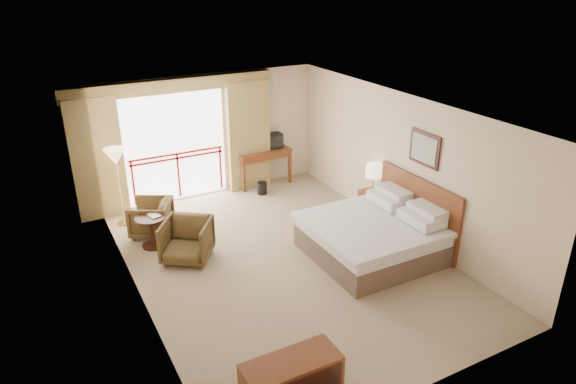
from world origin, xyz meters
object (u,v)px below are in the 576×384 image
floor_lamp (115,160)px  desk (261,156)px  bed (374,236)px  table_lamp (374,171)px  nightstand (373,206)px  tv (273,141)px  wastebasket (262,188)px  side_table (151,227)px  armchair_far (153,233)px  armchair_near (189,259)px

floor_lamp → desk: bearing=11.0°
bed → floor_lamp: bearing=137.4°
table_lamp → bed: bearing=-125.2°
nightstand → table_lamp: bearing=90.5°
nightstand → floor_lamp: 5.16m
desk → tv: (0.30, -0.06, 0.36)m
bed → floor_lamp: floor_lamp is taller
desk → floor_lamp: (-3.40, -0.66, 0.71)m
wastebasket → side_table: (-2.85, -1.23, 0.27)m
table_lamp → floor_lamp: (-4.53, 2.19, 0.32)m
tv → wastebasket: 1.20m
side_table → floor_lamp: (-0.27, 1.21, 0.96)m
nightstand → side_table: bearing=167.0°
tv → armchair_far: bearing=-154.3°
armchair_far → armchair_near: armchair_near is taller
desk → tv: 0.47m
bed → table_lamp: bearing=54.8°
armchair_far → desk: bearing=143.5°
armchair_near → floor_lamp: floor_lamp is taller
floor_lamp → armchair_far: bearing=-61.0°
desk → wastebasket: 0.87m
table_lamp → armchair_far: table_lamp is taller
bed → desk: (-0.29, 4.04, 0.29)m
nightstand → floor_lamp: size_ratio=0.38×
armchair_near → side_table: (-0.44, 0.75, 0.41)m
bed → table_lamp: (0.85, 1.20, 0.67)m
nightstand → armchair_far: size_ratio=0.81×
table_lamp → tv: 2.90m
table_lamp → armchair_near: size_ratio=0.68×
nightstand → wastebasket: nightstand is taller
nightstand → desk: desk is taller
table_lamp → side_table: 4.42m
nightstand → side_table: 4.38m
nightstand → tv: size_ratio=1.58×
nightstand → armchair_far: 4.42m
armchair_near → floor_lamp: size_ratio=0.52×
desk → floor_lamp: size_ratio=0.82×
armchair_far → side_table: (-0.12, -0.50, 0.41)m
tv → side_table: (-3.43, -1.80, -0.62)m
side_table → armchair_far: bearing=76.2°
bed → desk: bed is taller
desk → armchair_near: size_ratio=1.58×
table_lamp → wastebasket: bearing=122.7°
desk → armchair_near: 3.81m
bed → nightstand: size_ratio=3.47×
wastebasket → armchair_far: armchair_far is taller
floor_lamp → table_lamp: bearing=-25.8°
wastebasket → side_table: size_ratio=0.47×
table_lamp → side_table: (-4.26, 0.98, -0.64)m
bed → armchair_near: bearing=154.5°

